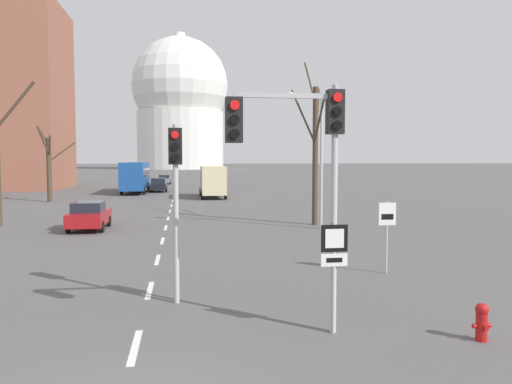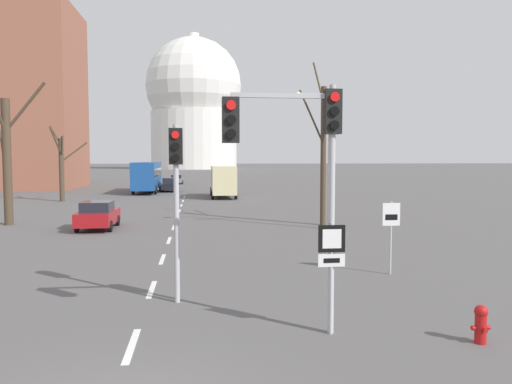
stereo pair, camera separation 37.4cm
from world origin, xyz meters
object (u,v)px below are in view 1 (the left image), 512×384
Objects in this scene: fire_hydrant at (482,320)px; sedan_near_left at (158,185)px; sedan_mid_centre at (89,215)px; delivery_truck at (213,181)px; route_sign_post at (334,258)px; speed_limit_sign at (387,225)px; city_bus at (135,175)px; street_lamp_right at (315,145)px; traffic_signal_centre_tall at (176,179)px; traffic_signal_near_right at (301,145)px; sedan_near_right at (164,179)px.

fire_hydrant is 0.20× the size of sedan_near_left.
delivery_truck is (8.01, 21.61, 0.92)m from sedan_mid_centre.
route_sign_post reaches higher than sedan_near_left.
delivery_truck is (-3.39, 40.18, 1.26)m from fire_hydrant.
speed_limit_sign is at bearing -45.93° from sedan_mid_centre.
city_bus is (-2.53, -1.09, 1.24)m from sedan_near_left.
city_bus is at bearing 111.63° from street_lamp_right.
traffic_signal_centre_tall reaches higher than sedan_near_left.
city_bus is (-8.00, 47.95, -2.12)m from traffic_signal_near_right.
sedan_near_right is at bearing 95.25° from route_sign_post.
city_bus is at bearing 133.60° from delivery_truck.
sedan_near_left is 11.46m from delivery_truck.
street_lamp_right is (4.62, 16.12, 0.47)m from traffic_signal_near_right.
sedan_mid_centre is 30.38m from city_bus.
sedan_near_left is at bearing 102.52° from speed_limit_sign.
traffic_signal_centre_tall is 46.39m from sedan_near_left.
route_sign_post reaches higher than sedan_mid_centre.
traffic_signal_near_right is at bearing -80.53° from city_bus.
sedan_near_left reaches higher than sedan_mid_centre.
sedan_near_left is (-10.09, 32.92, -3.84)m from street_lamp_right.
speed_limit_sign is 17.16m from sedan_mid_centre.
route_sign_post is 0.62× the size of sedan_near_left.
speed_limit_sign reaches higher than sedan_mid_centre.
street_lamp_right is 52.57m from sedan_near_right.
traffic_signal_near_right is at bearing -45.64° from traffic_signal_centre_tall.
sedan_mid_centre is at bearing 113.57° from traffic_signal_near_right.
traffic_signal_centre_tall is at bearing -160.42° from speed_limit_sign.
sedan_near_left is (-9.20, 50.02, 0.37)m from fire_hydrant.
traffic_signal_near_right is 19.49m from sedan_mid_centre.
sedan_near_right is (-6.22, 67.65, -0.95)m from route_sign_post.
fire_hydrant is (3.73, -0.98, -3.73)m from traffic_signal_near_right.
sedan_mid_centre is at bearing -89.39° from city_bus.
delivery_truck reaches higher than speed_limit_sign.
city_bus reaches higher than sedan_mid_centre.
route_sign_post is 6.41m from speed_limit_sign.
street_lamp_right is 1.04× the size of delivery_truck.
sedan_near_left is at bearing 85.99° from sedan_mid_centre.
traffic_signal_centre_tall is 0.67× the size of delivery_truck.
street_lamp_right is at bearing 73.99° from traffic_signal_near_right.
speed_limit_sign reaches higher than sedan_near_right.
city_bus is at bearing 99.47° from traffic_signal_near_right.
sedan_near_left is 3.02m from city_bus.
sedan_near_left is (-6.21, 49.13, -0.88)m from route_sign_post.
delivery_truck is at bearing -46.40° from city_bus.
sedan_near_right is (-0.01, 18.53, -0.06)m from sedan_near_left.
traffic_signal_near_right is 2.23× the size of speed_limit_sign.
traffic_signal_near_right reaches higher than sedan_near_right.
street_lamp_right is 34.64m from sedan_near_left.
traffic_signal_centre_tall is at bearing -94.82° from delivery_truck.
sedan_near_right is (-2.74, 64.76, -2.60)m from traffic_signal_centre_tall.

